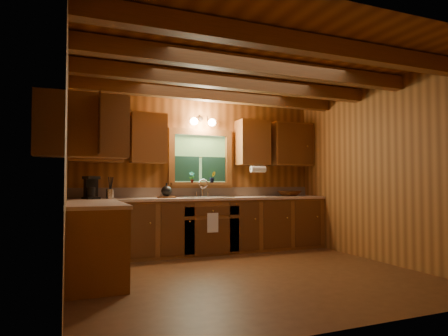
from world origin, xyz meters
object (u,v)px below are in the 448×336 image
(sink, at_px, (206,200))
(wicker_basket, at_px, (289,193))
(coffee_maker, at_px, (91,188))
(cutting_board, at_px, (166,197))

(sink, xyz_separation_m, wicker_basket, (1.61, 0.05, 0.09))
(coffee_maker, bearing_deg, wicker_basket, -21.39)
(coffee_maker, bearing_deg, cutting_board, -21.50)
(cutting_board, distance_m, wicker_basket, 2.26)
(cutting_board, bearing_deg, sink, 4.20)
(coffee_maker, height_order, wicker_basket, coffee_maker)
(sink, height_order, cutting_board, sink)
(sink, relative_size, coffee_maker, 2.47)
(coffee_maker, relative_size, wicker_basket, 0.87)
(sink, relative_size, wicker_basket, 2.16)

